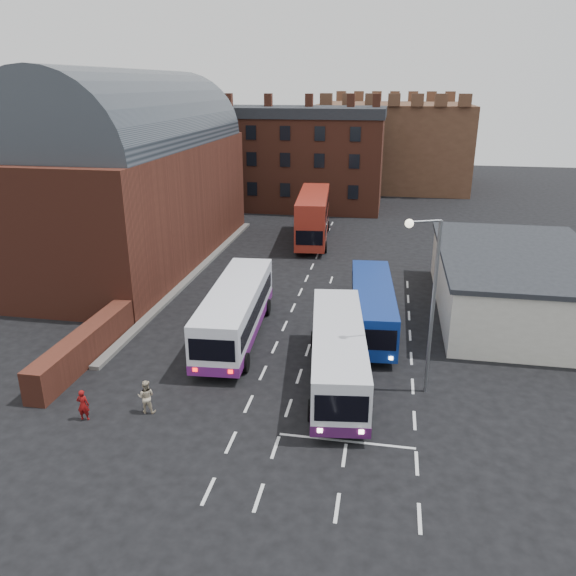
% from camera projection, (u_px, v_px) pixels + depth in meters
% --- Properties ---
extents(ground, '(180.00, 180.00, 0.00)m').
position_uv_depth(ground, '(253.00, 396.00, 28.35)').
color(ground, black).
extents(railway_station, '(12.00, 28.00, 16.00)m').
position_uv_depth(railway_station, '(132.00, 173.00, 47.74)').
color(railway_station, '#602B1E').
rests_on(railway_station, ground).
extents(forecourt_wall, '(1.20, 10.00, 1.80)m').
position_uv_depth(forecourt_wall, '(85.00, 346.00, 31.61)').
color(forecourt_wall, '#602B1E').
rests_on(forecourt_wall, ground).
extents(cream_building, '(10.40, 16.40, 4.25)m').
position_uv_depth(cream_building, '(516.00, 282.00, 38.01)').
color(cream_building, beige).
rests_on(cream_building, ground).
extents(brick_terrace, '(22.00, 10.00, 11.00)m').
position_uv_depth(brick_terrace, '(293.00, 163.00, 69.97)').
color(brick_terrace, brown).
rests_on(brick_terrace, ground).
extents(castle_keep, '(22.00, 22.00, 12.00)m').
position_uv_depth(castle_keep, '(392.00, 144.00, 86.25)').
color(castle_keep, brown).
rests_on(castle_keep, ground).
extents(bus_white_outbound, '(3.65, 12.21, 3.29)m').
position_uv_depth(bus_white_outbound, '(236.00, 308.00, 34.18)').
color(bus_white_outbound, white).
rests_on(bus_white_outbound, ground).
extents(bus_white_inbound, '(3.98, 11.66, 3.12)m').
position_uv_depth(bus_white_inbound, '(338.00, 351.00, 29.00)').
color(bus_white_inbound, silver).
rests_on(bus_white_inbound, ground).
extents(bus_blue, '(3.40, 11.06, 2.97)m').
position_uv_depth(bus_blue, '(372.00, 305.00, 35.26)').
color(bus_blue, navy).
rests_on(bus_blue, ground).
extents(bus_red_double, '(3.80, 12.22, 4.81)m').
position_uv_depth(bus_red_double, '(313.00, 216.00, 55.04)').
color(bus_red_double, maroon).
rests_on(bus_red_double, ground).
extents(street_lamp, '(1.73, 0.90, 9.08)m').
position_uv_depth(street_lamp, '(428.00, 292.00, 26.81)').
color(street_lamp, slate).
rests_on(street_lamp, ground).
extents(pedestrian_red, '(0.62, 0.45, 1.56)m').
position_uv_depth(pedestrian_red, '(83.00, 405.00, 26.07)').
color(pedestrian_red, maroon).
rests_on(pedestrian_red, ground).
extents(pedestrian_beige, '(0.89, 0.73, 1.68)m').
position_uv_depth(pedestrian_beige, '(146.00, 397.00, 26.66)').
color(pedestrian_beige, '#C2B193').
rests_on(pedestrian_beige, ground).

